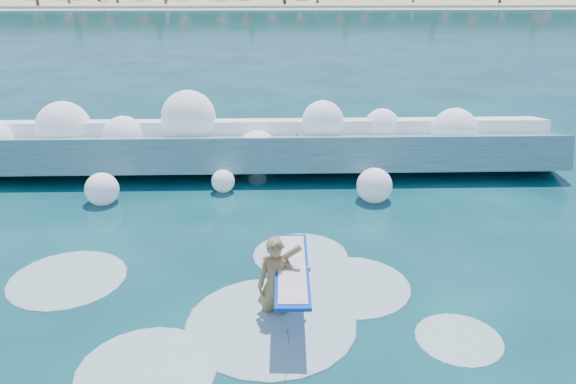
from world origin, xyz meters
name	(u,v)px	position (x,y,z in m)	size (l,w,h in m)	color
ground	(213,290)	(0.00, 0.00, 0.00)	(200.00, 200.00, 0.00)	#07323E
beach	(264,2)	(0.00, 78.00, 0.20)	(140.00, 20.00, 0.40)	tan
wet_band	(263,9)	(0.00, 67.00, 0.04)	(140.00, 5.00, 0.08)	silver
breaking_wave	(225,148)	(-0.29, 7.04, 0.60)	(19.88, 3.03, 1.71)	teal
rock_cluster	(216,150)	(-0.62, 7.52, 0.38)	(7.80, 3.08, 1.20)	black
surfer_with_board	(280,282)	(1.28, -0.84, 0.68)	(0.94, 2.97, 1.84)	#9A7948
wave_spray	(204,134)	(-0.87, 6.85, 1.10)	(15.00, 4.37, 2.39)	white
surf_foam	(244,306)	(0.63, -0.55, 0.00)	(9.11, 5.75, 0.15)	silver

